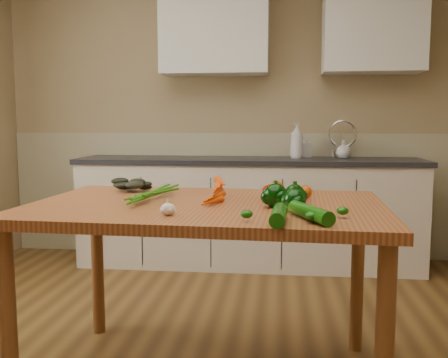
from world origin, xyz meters
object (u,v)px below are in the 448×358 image
object	(u,v)px
soap_bottle_a	(297,140)
pepper_c	(295,200)
soap_bottle_c	(344,149)
carrot_bunch	(196,192)
garlic_bulb	(168,209)
leafy_greens	(132,181)
tomato_c	(304,192)
table	(207,223)
zucchini_a	(311,213)
soap_bottle_b	(305,147)
pepper_a	(276,196)
tomato_a	(271,192)
pepper_b	(295,195)
tomato_b	(276,188)
zucchini_b	(278,215)

from	to	relation	value
soap_bottle_a	pepper_c	distance (m)	2.20
soap_bottle_c	carrot_bunch	xyz separation A→B (m)	(-0.91, -1.97, -0.10)
pepper_c	garlic_bulb	bearing A→B (deg)	-164.69
leafy_greens	tomato_c	distance (m)	0.90
table	tomato_c	bearing A→B (deg)	22.98
zucchini_a	soap_bottle_b	bearing A→B (deg)	87.71
soap_bottle_b	carrot_bunch	distance (m)	2.15
soap_bottle_a	carrot_bunch	bearing A→B (deg)	-73.51
soap_bottle_a	zucchini_a	size ratio (longest dim) A/B	1.10
table	zucchini_a	bearing A→B (deg)	-36.40
pepper_a	zucchini_a	world-z (taller)	pepper_a
tomato_a	zucchini_a	distance (m)	0.50
carrot_bunch	leafy_greens	bearing A→B (deg)	147.93
table	leafy_greens	world-z (taller)	leafy_greens
leafy_greens	garlic_bulb	xyz separation A→B (m)	(0.33, -0.64, -0.03)
zucchini_a	pepper_a	bearing A→B (deg)	116.45
pepper_b	pepper_a	bearing A→B (deg)	-134.70
carrot_bunch	pepper_a	world-z (taller)	pepper_a
pepper_c	tomato_a	bearing A→B (deg)	109.03
table	carrot_bunch	xyz separation A→B (m)	(-0.06, 0.07, 0.13)
carrot_bunch	soap_bottle_a	bearing A→B (deg)	77.44
soap_bottle_a	tomato_a	distance (m)	1.91
soap_bottle_c	garlic_bulb	size ratio (longest dim) A/B	2.68
pepper_a	tomato_b	distance (m)	0.35
garlic_bulb	tomato_b	bearing A→B (deg)	54.04
table	pepper_b	world-z (taller)	pepper_b
carrot_bunch	table	bearing A→B (deg)	-45.05
garlic_bulb	pepper_b	xyz separation A→B (m)	(0.50, 0.31, 0.02)
table	garlic_bulb	xyz separation A→B (m)	(-0.11, -0.31, 0.12)
soap_bottle_a	pepper_c	bearing A→B (deg)	-60.48
soap_bottle_b	carrot_bunch	bearing A→B (deg)	135.49
soap_bottle_c	pepper_b	xyz separation A→B (m)	(-0.46, -2.04, -0.09)
pepper_c	zucchini_b	bearing A→B (deg)	-105.73
carrot_bunch	pepper_a	distance (m)	0.40
soap_bottle_b	tomato_c	world-z (taller)	soap_bottle_b
tomato_a	zucchini_b	size ratio (longest dim) A/B	0.35
pepper_a	garlic_bulb	bearing A→B (deg)	-151.67
tomato_a	tomato_c	size ratio (longest dim) A/B	1.16
soap_bottle_a	carrot_bunch	distance (m)	2.02
pepper_a	tomato_b	bearing A→B (deg)	89.91
table	zucchini_b	world-z (taller)	zucchini_b
tomato_c	soap_bottle_b	bearing A→B (deg)	87.19
pepper_b	zucchini_a	xyz separation A→B (m)	(0.05, -0.35, -0.02)
carrot_bunch	garlic_bulb	xyz separation A→B (m)	(-0.05, -0.38, -0.02)
soap_bottle_b	tomato_c	distance (m)	1.97
garlic_bulb	tomato_b	distance (m)	0.70
leafy_greens	tomato_a	xyz separation A→B (m)	(0.72, -0.21, -0.02)
pepper_b	tomato_a	world-z (taller)	pepper_b
garlic_bulb	soap_bottle_a	bearing A→B (deg)	76.22
pepper_a	zucchini_a	xyz separation A→B (m)	(0.13, -0.26, -0.02)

